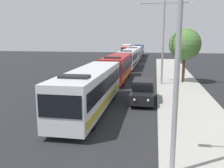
% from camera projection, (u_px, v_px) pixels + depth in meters
% --- Properties ---
extents(bus_lead, '(2.58, 12.01, 3.21)m').
position_uv_depth(bus_lead, '(91.00, 88.00, 18.02)').
color(bus_lead, silver).
rests_on(bus_lead, ground_plane).
extents(bus_second_in_line, '(2.58, 11.03, 3.21)m').
position_uv_depth(bus_second_in_line, '(117.00, 67.00, 30.47)').
color(bus_second_in_line, maroon).
rests_on(bus_second_in_line, ground_plane).
extents(bus_middle, '(2.58, 10.85, 3.21)m').
position_uv_depth(bus_middle, '(128.00, 58.00, 42.51)').
color(bus_middle, silver).
rests_on(bus_middle, ground_plane).
extents(bus_fourth_in_line, '(2.58, 12.29, 3.21)m').
position_uv_depth(bus_fourth_in_line, '(134.00, 53.00, 54.88)').
color(bus_fourth_in_line, silver).
rests_on(bus_fourth_in_line, ground_plane).
extents(bus_rear, '(2.58, 11.49, 3.21)m').
position_uv_depth(bus_rear, '(138.00, 50.00, 67.82)').
color(bus_rear, '#284C8C').
rests_on(bus_rear, ground_plane).
extents(white_suv, '(1.86, 4.91, 1.90)m').
position_uv_depth(white_suv, '(143.00, 90.00, 20.47)').
color(white_suv, black).
rests_on(white_suv, ground_plane).
extents(box_truck_oncoming, '(2.35, 8.43, 3.15)m').
position_uv_depth(box_truck_oncoming, '(127.00, 50.00, 69.21)').
color(box_truck_oncoming, maroon).
rests_on(box_truck_oncoming, ground_plane).
extents(streetlamp_near, '(5.01, 0.28, 8.48)m').
position_uv_depth(streetlamp_near, '(179.00, 41.00, 8.68)').
color(streetlamp_near, gray).
rests_on(streetlamp_near, sidewalk).
extents(streetlamp_mid, '(6.29, 0.28, 8.98)m').
position_uv_depth(streetlamp_mid, '(163.00, 35.00, 26.69)').
color(streetlamp_mid, gray).
rests_on(streetlamp_mid, sidewalk).
extents(roadside_tree, '(3.64, 3.64, 6.22)m').
position_uv_depth(roadside_tree, '(185.00, 44.00, 28.19)').
color(roadside_tree, '#4C3823').
rests_on(roadside_tree, sidewalk).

